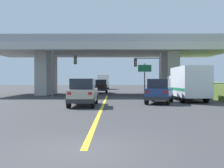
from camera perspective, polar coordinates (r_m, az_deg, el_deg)
The scene contains 11 objects.
ground at distance 36.95m, azimuth -0.92°, elevation -2.19°, with size 160.00×160.00×0.00m, color #353538.
overpass_bridge at distance 37.05m, azimuth -0.92°, elevation 5.82°, with size 30.81×10.90×7.31m.
lane_divider_stripe at distance 20.71m, azimuth -1.91°, elevation -4.48°, with size 0.20×26.65×0.01m, color yellow.
suv_lead at distance 20.38m, azimuth -6.01°, elevation -1.73°, with size 1.90×4.73×2.02m.
suv_crossing at distance 22.99m, azimuth 9.94°, elevation -1.46°, with size 3.08×4.89×2.02m.
box_truck at distance 26.16m, azimuth 15.52°, elevation 0.17°, with size 2.33×7.56×3.11m.
sedan_oncoming at distance 41.26m, azimuth -2.26°, elevation -0.48°, with size 1.87×4.27×2.02m.
traffic_signal_nearside at distance 31.62m, azimuth 8.08°, elevation 3.16°, with size 3.07×0.36×5.01m.
traffic_signal_farside at distance 31.40m, azimuth -10.66°, elevation 3.44°, with size 2.87×0.36×5.26m.
highway_sign at distance 34.19m, azimuth 6.85°, elevation 2.52°, with size 1.69×0.17×4.01m.
semi_truck_distant at distance 59.78m, azimuth -1.80°, elevation 0.47°, with size 2.33×6.81×3.04m.
Camera 1 is at (0.81, -7.28, 1.89)m, focal length 43.71 mm.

